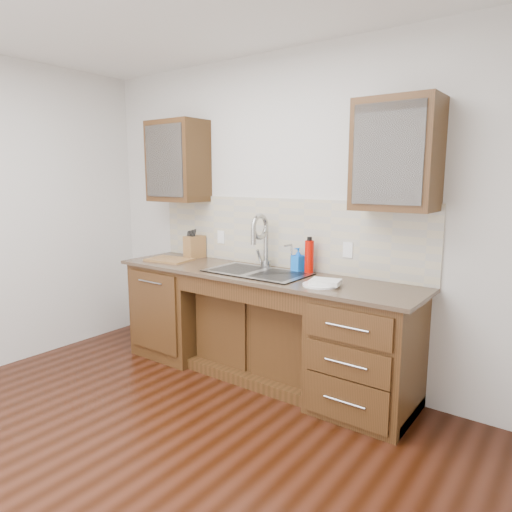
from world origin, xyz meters
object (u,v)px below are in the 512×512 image
Objects in this scene: knife_block at (195,247)px; soap_bottle at (298,260)px; cutting_board at (170,260)px; plate at (320,285)px; water_bottle at (309,257)px.

soap_bottle is at bearing 7.92° from knife_block.
soap_bottle is 1.15m from knife_block.
cutting_board is (-1.23, -0.28, -0.09)m from soap_bottle.
plate is at bearing -5.00° from knife_block.
knife_block is at bearing -165.44° from soap_bottle.
water_bottle is at bearing 6.35° from soap_bottle.
plate is at bearing -49.42° from water_bottle.
water_bottle is 1.37m from cutting_board.
plate is 0.63× the size of cutting_board.
water_bottle is at bearing 11.40° from cutting_board.
knife_block is 0.53× the size of cutting_board.
knife_block reaches higher than plate.
cutting_board is (-1.62, 0.06, 0.00)m from plate.
water_bottle reaches higher than cutting_board.
soap_bottle reaches higher than cutting_board.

